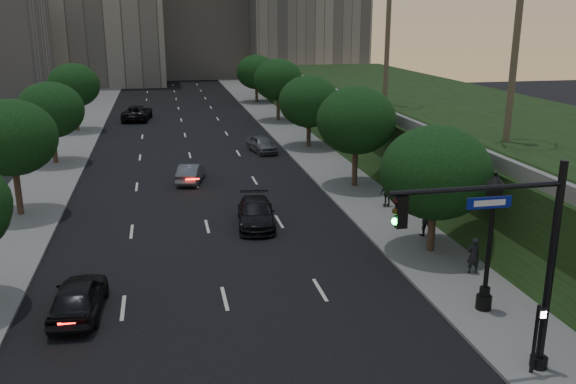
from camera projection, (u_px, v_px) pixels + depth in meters
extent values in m
plane|color=black|center=(241.00, 366.00, 20.01)|extent=(160.00, 160.00, 0.00)
cube|color=black|center=(191.00, 161.00, 48.22)|extent=(16.00, 140.00, 0.02)
cube|color=slate|center=(317.00, 154.00, 50.21)|extent=(4.50, 140.00, 0.15)
cube|color=slate|center=(55.00, 166.00, 46.19)|extent=(4.50, 140.00, 0.15)
cube|color=black|center=(461.00, 130.00, 50.10)|extent=(18.00, 90.00, 4.00)
cube|color=slate|center=(364.00, 105.00, 47.77)|extent=(0.35, 90.00, 0.70)
cube|color=#AAA69C|center=(200.00, 5.00, 113.47)|extent=(22.00, 18.00, 26.00)
cylinder|color=#38281C|center=(432.00, 225.00, 29.16)|extent=(0.36, 0.36, 2.86)
ellipsoid|color=black|center=(435.00, 172.00, 28.43)|extent=(5.20, 5.20, 4.42)
cylinder|color=#38281C|center=(355.00, 164.00, 40.39)|extent=(0.36, 0.36, 3.21)
ellipsoid|color=black|center=(356.00, 120.00, 39.58)|extent=(5.20, 5.20, 4.42)
cylinder|color=#38281C|center=(309.00, 132.00, 52.66)|extent=(0.36, 0.36, 2.86)
ellipsoid|color=black|center=(309.00, 101.00, 51.94)|extent=(5.20, 5.20, 4.42)
cylinder|color=#38281C|center=(278.00, 107.00, 65.78)|extent=(0.36, 0.36, 3.21)
ellipsoid|color=black|center=(278.00, 79.00, 64.96)|extent=(5.20, 5.20, 4.42)
cylinder|color=#38281C|center=(257.00, 92.00, 79.93)|extent=(0.36, 0.36, 2.86)
ellipsoid|color=black|center=(256.00, 72.00, 79.20)|extent=(5.20, 5.20, 4.42)
cylinder|color=#38281C|center=(18.00, 189.00, 34.46)|extent=(0.36, 0.36, 3.26)
ellipsoid|color=black|center=(11.00, 138.00, 33.64)|extent=(5.00, 5.00, 4.25)
cylinder|color=#38281C|center=(54.00, 145.00, 46.72)|extent=(0.36, 0.36, 2.99)
ellipsoid|color=black|center=(50.00, 110.00, 45.96)|extent=(5.00, 5.00, 4.25)
cylinder|color=#38281C|center=(76.00, 116.00, 59.85)|extent=(0.36, 0.36, 3.26)
ellipsoid|color=black|center=(73.00, 85.00, 59.02)|extent=(5.00, 5.00, 4.25)
cylinder|color=#4C4233|center=(517.00, 36.00, 33.82)|extent=(0.40, 0.40, 12.00)
cylinder|color=#4C4233|center=(389.00, 13.00, 48.22)|extent=(0.40, 0.40, 14.50)
cylinder|color=black|center=(550.00, 271.00, 18.76)|extent=(0.24, 0.24, 7.00)
cylinder|color=black|center=(538.00, 364.00, 19.67)|extent=(0.56, 0.56, 0.50)
cylinder|color=black|center=(478.00, 189.00, 17.45)|extent=(5.40, 0.16, 0.16)
cube|color=black|center=(401.00, 212.00, 17.15)|extent=(0.32, 0.22, 0.95)
sphere|color=black|center=(396.00, 201.00, 17.03)|extent=(0.20, 0.20, 0.20)
sphere|color=#3F2B0A|center=(395.00, 211.00, 17.11)|extent=(0.20, 0.20, 0.20)
sphere|color=#19F24C|center=(395.00, 221.00, 17.19)|extent=(0.20, 0.20, 0.20)
cube|color=#0A178D|center=(489.00, 203.00, 17.66)|extent=(1.40, 0.05, 0.35)
cylinder|color=black|center=(483.00, 304.00, 23.54)|extent=(0.60, 0.60, 0.70)
cylinder|color=black|center=(485.00, 292.00, 23.40)|extent=(0.40, 0.40, 0.40)
cylinder|color=black|center=(489.00, 245.00, 22.85)|extent=(0.18, 0.18, 3.60)
cube|color=black|center=(494.00, 192.00, 22.28)|extent=(0.42, 0.42, 0.70)
cone|color=black|center=(496.00, 179.00, 22.14)|extent=(0.64, 0.64, 0.35)
sphere|color=black|center=(496.00, 174.00, 22.09)|extent=(0.14, 0.14, 0.14)
cylinder|color=black|center=(535.00, 341.00, 19.08)|extent=(0.12, 0.12, 2.50)
cube|color=black|center=(542.00, 314.00, 18.62)|extent=(0.30, 0.14, 0.35)
cube|color=white|center=(544.00, 315.00, 18.54)|extent=(0.18, 0.02, 0.22)
imported|color=black|center=(78.00, 296.00, 23.24)|extent=(2.07, 4.54, 1.51)
imported|color=#54575C|center=(191.00, 173.00, 41.94)|extent=(2.26, 4.22, 1.32)
imported|color=black|center=(137.00, 113.00, 66.87)|extent=(3.45, 6.21, 1.64)
imported|color=black|center=(256.00, 213.00, 33.21)|extent=(2.48, 5.01, 1.40)
imported|color=#5B5D62|center=(262.00, 144.00, 51.15)|extent=(2.44, 4.37, 1.41)
imported|color=black|center=(473.00, 255.00, 26.65)|extent=(0.61, 0.42, 1.64)
imported|color=black|center=(425.00, 218.00, 31.21)|extent=(1.07, 0.93, 1.88)
imported|color=black|center=(387.00, 193.00, 36.04)|extent=(0.97, 0.46, 1.60)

